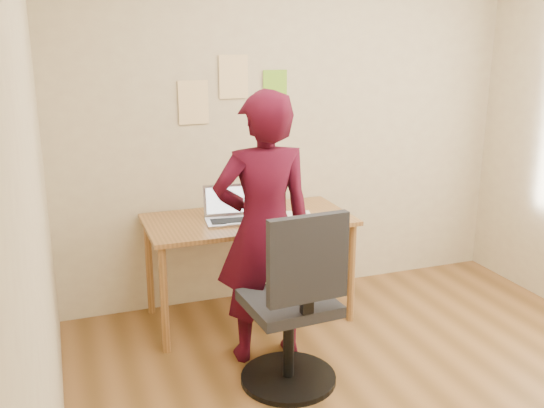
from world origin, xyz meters
name	(u,v)px	position (x,y,z in m)	size (l,w,h in m)	color
room	(428,166)	(0.00, 0.00, 1.35)	(3.58, 3.58, 2.78)	brown
desk	(249,230)	(-0.46, 1.38, 0.65)	(1.40, 0.70, 0.74)	olive
laptop	(228,213)	(-0.61, 1.37, 0.79)	(0.34, 0.31, 0.22)	#B1B2B9
paper_sheet	(298,216)	(-0.13, 1.29, 0.74)	(0.19, 0.27, 0.00)	white
phone	(293,222)	(-0.22, 1.17, 0.75)	(0.11, 0.15, 0.01)	black
wall_note_left	(194,102)	(-0.74, 1.74, 1.50)	(0.21, 0.00, 0.30)	#F5CF92
wall_note_mid	(234,77)	(-0.45, 1.74, 1.67)	(0.21, 0.00, 0.30)	#F5CF92
wall_note_right	(275,87)	(-0.14, 1.74, 1.59)	(0.18, 0.00, 0.24)	#7ABC2A
office_chair	(294,314)	(-0.50, 0.44, 0.46)	(0.56, 0.56, 1.07)	black
person	(264,229)	(-0.54, 0.84, 0.83)	(0.61, 0.40, 1.66)	#3C0817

